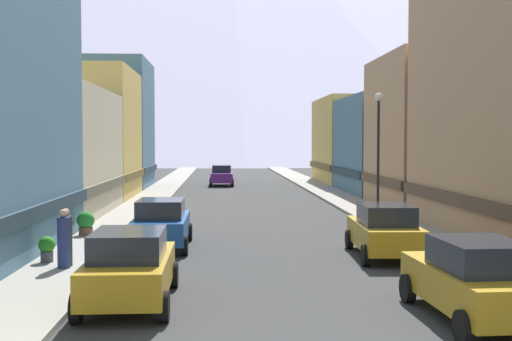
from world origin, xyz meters
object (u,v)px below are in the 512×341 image
(car_driving_0, at_px, (222,175))
(pedestrian_1, at_px, (66,239))
(car_right_0, at_px, (475,280))
(trash_bin_right, at_px, (505,255))
(potted_plant_2, at_px, (47,248))
(car_right_1, at_px, (385,230))
(car_left_1, at_px, (161,223))
(pedestrian_0, at_px, (64,241))
(potted_plant_0, at_px, (86,223))
(car_left_0, at_px, (130,267))
(streetlamp_right, at_px, (378,138))

(car_driving_0, height_order, pedestrian_1, pedestrian_1)
(car_right_0, xyz_separation_m, trash_bin_right, (2.55, 4.27, -0.26))
(potted_plant_2, bearing_deg, car_driving_0, 81.52)
(car_right_1, bearing_deg, car_left_1, 163.57)
(car_right_1, relative_size, pedestrian_0, 2.59)
(pedestrian_0, xyz_separation_m, pedestrian_1, (0.00, 0.31, -0.00))
(potted_plant_0, height_order, pedestrian_0, pedestrian_0)
(car_left_1, height_order, car_driving_0, same)
(car_right_1, bearing_deg, pedestrian_0, -168.36)
(car_left_0, distance_m, pedestrian_0, 4.52)
(car_driving_0, bearing_deg, trash_bin_right, -78.37)
(potted_plant_0, xyz_separation_m, pedestrian_1, (0.75, -6.45, 0.31))
(pedestrian_0, bearing_deg, trash_bin_right, -6.24)
(trash_bin_right, bearing_deg, streetlamp_right, 95.29)
(car_left_0, relative_size, pedestrian_1, 2.56)
(streetlamp_right, bearing_deg, car_right_1, -101.94)
(car_left_1, distance_m, car_right_1, 7.92)
(car_driving_0, relative_size, potted_plant_0, 4.72)
(potted_plant_0, bearing_deg, potted_plant_2, -90.00)
(car_driving_0, xyz_separation_m, trash_bin_right, (7.95, -38.61, -0.26))
(car_right_0, distance_m, potted_plant_2, 12.68)
(potted_plant_2, bearing_deg, car_left_1, 46.01)
(car_left_0, bearing_deg, streetlamp_right, 55.30)
(pedestrian_1, xyz_separation_m, streetlamp_right, (11.60, 9.10, 3.04))
(car_right_0, distance_m, trash_bin_right, 4.97)
(car_left_1, distance_m, car_right_0, 12.52)
(car_left_0, height_order, pedestrian_0, pedestrian_0)
(car_right_0, xyz_separation_m, pedestrian_1, (-10.05, 5.95, 0.05))
(car_right_1, distance_m, trash_bin_right, 4.30)
(car_right_1, xyz_separation_m, pedestrian_0, (-10.05, -2.07, 0.05))
(car_driving_0, relative_size, streetlamp_right, 0.75)
(trash_bin_right, height_order, potted_plant_2, trash_bin_right)
(pedestrian_0, bearing_deg, pedestrian_1, 90.00)
(car_left_0, bearing_deg, car_left_1, 90.00)
(car_right_1, xyz_separation_m, potted_plant_0, (-10.80, 4.69, -0.26))
(car_left_1, xyz_separation_m, car_right_1, (7.60, -2.24, 0.00))
(trash_bin_right, bearing_deg, car_driving_0, 101.63)
(car_left_0, relative_size, pedestrian_0, 2.56)
(car_left_1, height_order, trash_bin_right, car_left_1)
(car_left_1, distance_m, potted_plant_0, 4.04)
(trash_bin_right, xyz_separation_m, streetlamp_right, (-1.00, 10.79, 3.34))
(trash_bin_right, height_order, pedestrian_0, pedestrian_0)
(car_left_0, relative_size, streetlamp_right, 0.75)
(car_right_0, distance_m, pedestrian_0, 11.53)
(pedestrian_1, bearing_deg, trash_bin_right, -7.62)
(car_left_0, distance_m, potted_plant_0, 11.03)
(streetlamp_right, bearing_deg, car_left_1, -150.85)
(pedestrian_0, bearing_deg, potted_plant_2, 127.00)
(car_left_0, xyz_separation_m, pedestrian_1, (-2.45, 4.11, 0.05))
(potted_plant_0, bearing_deg, streetlamp_right, 12.14)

